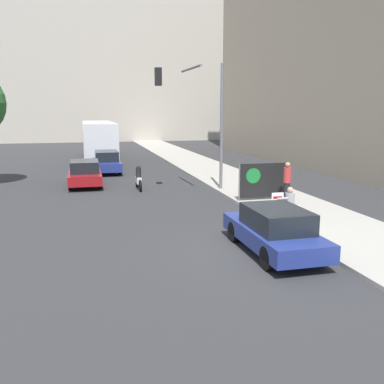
{
  "coord_description": "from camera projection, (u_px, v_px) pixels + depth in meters",
  "views": [
    {
      "loc": [
        -4.8,
        -11.39,
        4.08
      ],
      "look_at": [
        -0.71,
        4.84,
        0.92
      ],
      "focal_mm": 40.0,
      "sensor_mm": 36.0,
      "label": 1
    }
  ],
  "objects": [
    {
      "name": "parked_car_curbside",
      "position": [
        274.0,
        230.0,
        12.41
      ],
      "size": [
        1.72,
        4.16,
        1.36
      ],
      "color": "navy",
      "rests_on": "ground_plane"
    },
    {
      "name": "motorcycle_on_road",
      "position": [
        138.0,
        179.0,
        22.7
      ],
      "size": [
        0.28,
        2.06,
        1.27
      ],
      "color": "white",
      "rests_on": "ground_plane"
    },
    {
      "name": "car_on_road_midblock",
      "position": [
        107.0,
        162.0,
        28.95
      ],
      "size": [
        1.72,
        4.7,
        1.47
      ],
      "color": "navy",
      "rests_on": "ground_plane"
    },
    {
      "name": "protest_banner",
      "position": [
        263.0,
        180.0,
        19.33
      ],
      "size": [
        2.4,
        0.06,
        1.66
      ],
      "color": "slate",
      "rests_on": "sidewalk_curb"
    },
    {
      "name": "car_on_road_nearest",
      "position": [
        85.0,
        173.0,
        23.75
      ],
      "size": [
        1.74,
        4.32,
        1.41
      ],
      "color": "maroon",
      "rests_on": "ground_plane"
    },
    {
      "name": "sidewalk_curb",
      "position": [
        219.0,
        174.0,
        27.92
      ],
      "size": [
        3.91,
        90.0,
        0.12
      ],
      "primitive_type": "cube",
      "color": "#A8A399",
      "rests_on": "ground_plane"
    },
    {
      "name": "jogger_on_sidewalk",
      "position": [
        287.0,
        182.0,
        18.79
      ],
      "size": [
        0.34,
        0.34,
        1.78
      ],
      "rotation": [
        0.0,
        0.0,
        3.57
      ],
      "color": "black",
      "rests_on": "sidewalk_curb"
    },
    {
      "name": "seated_protester",
      "position": [
        290.0,
        203.0,
        15.64
      ],
      "size": [
        0.96,
        0.77,
        1.24
      ],
      "rotation": [
        0.0,
        0.0,
        0.03
      ],
      "color": "#474C56",
      "rests_on": "sidewalk_curb"
    },
    {
      "name": "traffic_light_pole",
      "position": [
        200.0,
        105.0,
        21.21
      ],
      "size": [
        3.48,
        3.25,
        6.31
      ],
      "color": "slate",
      "rests_on": "sidewalk_curb"
    },
    {
      "name": "city_bus_on_road",
      "position": [
        98.0,
        138.0,
        36.68
      ],
      "size": [
        2.55,
        12.38,
        3.18
      ],
      "color": "silver",
      "rests_on": "ground_plane"
    },
    {
      "name": "ground_plane",
      "position": [
        255.0,
        250.0,
        12.76
      ],
      "size": [
        160.0,
        160.0,
        0.0
      ],
      "primitive_type": "plane",
      "color": "#303033"
    },
    {
      "name": "building_backdrop_right",
      "position": [
        352.0,
        9.0,
        32.35
      ],
      "size": [
        10.0,
        32.0,
        23.38
      ],
      "color": "gray",
      "rests_on": "ground_plane"
    }
  ]
}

